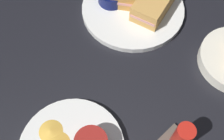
# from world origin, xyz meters

# --- Properties ---
(ground_plane) EXTENTS (1.10, 1.10, 0.03)m
(ground_plane) POSITION_xyz_m (0.00, 0.00, -0.01)
(ground_plane) COLOR black
(plate_sandwich_main) EXTENTS (0.28, 0.28, 0.02)m
(plate_sandwich_main) POSITION_xyz_m (-0.10, -0.13, 0.01)
(plate_sandwich_main) COLOR white
(plate_sandwich_main) RESTS_ON ground_plane
(sandwich_half_near) EXTENTS (0.15, 0.11, 0.05)m
(sandwich_half_near) POSITION_xyz_m (-0.13, -0.09, 0.04)
(sandwich_half_near) COLOR tan
(sandwich_half_near) RESTS_ON plate_sandwich_main
(spoon_by_dark_ramekin) EXTENTS (0.07, 0.09, 0.01)m
(spoon_by_dark_ramekin) POSITION_xyz_m (-0.10, -0.14, 0.02)
(spoon_by_dark_ramekin) COLOR silver
(spoon_by_dark_ramekin) RESTS_ON plate_sandwich_main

